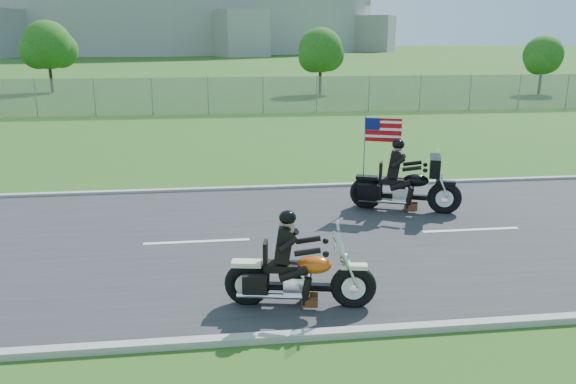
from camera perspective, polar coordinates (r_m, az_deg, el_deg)
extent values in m
plane|color=#205019|center=(12.00, 0.38, -4.84)|extent=(420.00, 420.00, 0.00)
cube|color=#28282B|center=(12.00, 0.38, -4.75)|extent=(120.00, 8.00, 0.04)
cube|color=#9E9B93|center=(15.82, -1.51, 0.44)|extent=(120.00, 0.18, 0.12)
cube|color=#9E9B93|center=(8.35, 4.08, -14.22)|extent=(120.00, 0.18, 0.12)
cube|color=gray|center=(31.51, -13.65, 9.40)|extent=(60.00, 0.03, 2.00)
cylinder|color=#A3A099|center=(182.18, -13.49, 17.09)|extent=(130.00, 130.00, 20.00)
cylinder|color=#382316|center=(41.92, 3.28, 11.62)|extent=(0.22, 0.22, 2.52)
sphere|color=#1D4713|center=(41.83, 3.33, 14.20)|extent=(3.20, 3.20, 3.20)
sphere|color=#1D4713|center=(42.43, 4.07, 13.72)|extent=(2.40, 2.40, 2.40)
sphere|color=#1D4713|center=(41.35, 2.63, 13.57)|extent=(2.24, 2.24, 2.24)
cylinder|color=#382316|center=(46.94, -22.98, 11.04)|extent=(0.22, 0.22, 2.80)
sphere|color=#1D4713|center=(46.86, -23.26, 13.59)|extent=(3.60, 3.60, 3.60)
sphere|color=#1D4713|center=(47.20, -22.17, 13.22)|extent=(2.70, 2.70, 2.70)
sphere|color=#1D4713|center=(46.61, -24.10, 12.87)|extent=(2.52, 2.52, 2.52)
cylinder|color=#382316|center=(45.74, 24.25, 10.46)|extent=(0.22, 0.22, 2.24)
sphere|color=#1D4713|center=(45.66, 24.49, 12.55)|extent=(2.80, 2.80, 2.80)
sphere|color=#1D4713|center=(46.32, 24.78, 12.14)|extent=(2.10, 2.10, 2.10)
sphere|color=#1D4713|center=(45.12, 24.12, 12.06)|extent=(1.96, 1.96, 1.96)
torus|color=black|center=(9.03, 6.65, -9.54)|extent=(0.75, 0.31, 0.73)
torus|color=black|center=(9.08, -4.17, -9.32)|extent=(0.75, 0.31, 0.73)
ellipsoid|color=#D9500F|center=(8.87, 2.66, -7.41)|extent=(0.60, 0.41, 0.28)
cube|color=black|center=(8.90, -0.69, -7.57)|extent=(0.59, 0.39, 0.12)
cube|color=black|center=(8.75, -0.38, -5.26)|extent=(0.30, 0.43, 0.54)
sphere|color=black|center=(8.61, -0.05, -2.61)|extent=(0.31, 0.31, 0.27)
cube|color=silver|center=(8.70, 5.32, -4.56)|extent=(0.12, 0.46, 0.40)
torus|color=black|center=(14.03, 15.60, -0.59)|extent=(0.84, 0.47, 0.82)
torus|color=black|center=(14.07, 7.96, -0.11)|extent=(0.84, 0.47, 0.82)
ellipsoid|color=black|center=(13.92, 12.86, 1.16)|extent=(0.70, 0.55, 0.31)
cube|color=black|center=(13.94, 10.50, 1.13)|extent=(0.69, 0.52, 0.13)
cube|color=black|center=(13.84, 10.81, 2.84)|extent=(0.40, 0.51, 0.61)
sphere|color=black|center=(13.74, 11.14, 4.76)|extent=(0.38, 0.38, 0.30)
cube|color=black|center=(13.83, 14.70, 2.60)|extent=(0.54, 0.91, 0.44)
cube|color=#B70C11|center=(13.92, 9.65, 6.22)|extent=(0.84, 0.33, 0.57)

